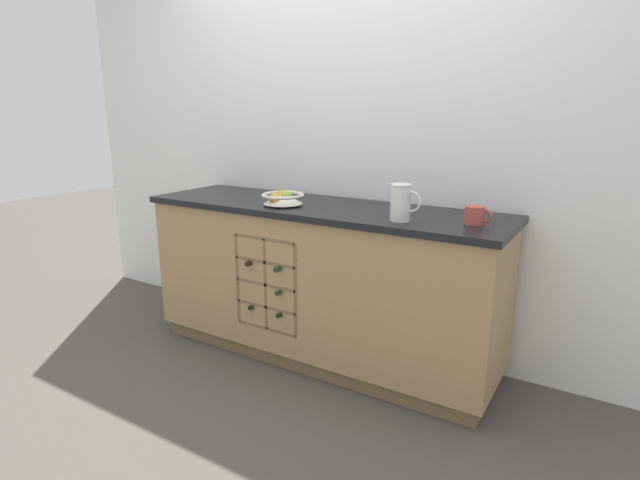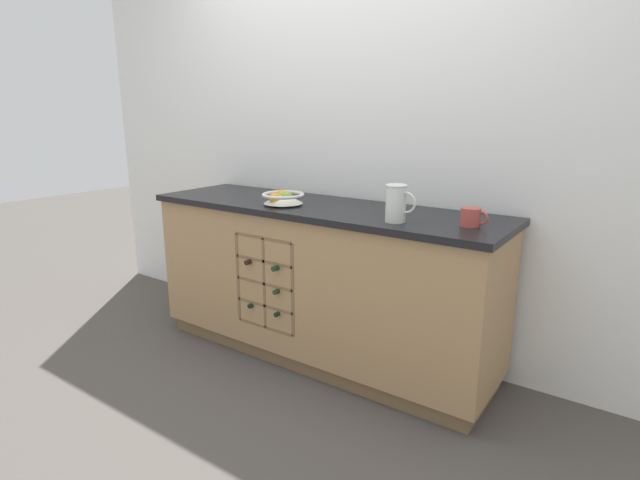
{
  "view_description": "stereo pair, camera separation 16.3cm",
  "coord_description": "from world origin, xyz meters",
  "views": [
    {
      "loc": [
        1.41,
        -2.29,
        1.4
      ],
      "look_at": [
        0.0,
        0.0,
        0.7
      ],
      "focal_mm": 28.0,
      "sensor_mm": 36.0,
      "label": 1
    },
    {
      "loc": [
        1.55,
        -2.2,
        1.4
      ],
      "look_at": [
        0.0,
        0.0,
        0.7
      ],
      "focal_mm": 28.0,
      "sensor_mm": 36.0,
      "label": 2
    }
  ],
  "objects": [
    {
      "name": "fruit_bowl",
      "position": [
        -0.17,
        -0.11,
        0.94
      ],
      "size": [
        0.23,
        0.23,
        0.08
      ],
      "color": "silver",
      "rests_on": "kitchen_island"
    },
    {
      "name": "ground_plane",
      "position": [
        0.0,
        0.0,
        0.0
      ],
      "size": [
        14.0,
        14.0,
        0.0
      ],
      "primitive_type": "plane",
      "color": "#4C4742"
    },
    {
      "name": "white_pitcher",
      "position": [
        0.54,
        -0.15,
        0.99
      ],
      "size": [
        0.15,
        0.1,
        0.17
      ],
      "color": "silver",
      "rests_on": "kitchen_island"
    },
    {
      "name": "kitchen_island",
      "position": [
        -0.0,
        -0.0,
        0.46
      ],
      "size": [
        2.06,
        0.61,
        0.9
      ],
      "color": "brown",
      "rests_on": "ground_plane"
    },
    {
      "name": "ceramic_mug",
      "position": [
        0.85,
        -0.04,
        0.94
      ],
      "size": [
        0.12,
        0.09,
        0.08
      ],
      "color": "#B7473D",
      "rests_on": "kitchen_island"
    },
    {
      "name": "back_wall",
      "position": [
        0.0,
        0.35,
        1.27
      ],
      "size": [
        4.42,
        0.06,
        2.55
      ],
      "primitive_type": "cube",
      "color": "white",
      "rests_on": "ground_plane"
    }
  ]
}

